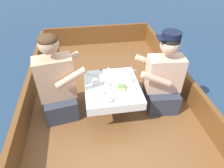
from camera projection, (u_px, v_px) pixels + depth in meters
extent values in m
plane|color=navy|center=(111.00, 120.00, 2.74)|extent=(60.00, 60.00, 0.00)
cube|color=brown|center=(111.00, 113.00, 2.66)|extent=(2.09, 3.71, 0.28)
cube|color=brown|center=(26.00, 105.00, 2.35)|extent=(0.06, 3.71, 0.31)
cube|color=brown|center=(188.00, 88.00, 2.60)|extent=(0.06, 3.71, 0.31)
cube|color=brown|center=(97.00, 35.00, 3.90)|extent=(1.97, 0.06, 0.36)
cylinder|color=#B2B2B7|center=(112.00, 99.00, 2.40)|extent=(0.07, 0.07, 0.36)
cube|color=brown|center=(112.00, 86.00, 2.29)|extent=(0.59, 0.66, 0.02)
cube|color=white|center=(112.00, 86.00, 2.28)|extent=(0.62, 0.69, 0.00)
cube|color=white|center=(117.00, 110.00, 2.04)|extent=(0.62, 0.00, 0.10)
cube|color=white|center=(108.00, 73.00, 2.58)|extent=(0.62, 0.00, 0.10)
cube|color=#333847|center=(61.00, 103.00, 2.41)|extent=(0.43, 0.49, 0.26)
cube|color=tan|center=(55.00, 78.00, 2.18)|extent=(0.43, 0.28, 0.50)
sphere|color=tan|center=(48.00, 44.00, 1.93)|extent=(0.21, 0.21, 0.21)
ellipsoid|color=#472D19|center=(47.00, 40.00, 1.91)|extent=(0.20, 0.20, 0.11)
cylinder|color=tan|center=(66.00, 61.00, 2.30)|extent=(0.34, 0.12, 0.21)
cylinder|color=tan|center=(71.00, 78.00, 2.03)|extent=(0.34, 0.12, 0.21)
cube|color=#333847|center=(160.00, 96.00, 2.51)|extent=(0.40, 0.47, 0.26)
cube|color=beige|center=(164.00, 74.00, 2.31)|extent=(0.42, 0.25, 0.43)
sphere|color=beige|center=(170.00, 45.00, 2.08)|extent=(0.21, 0.21, 0.21)
ellipsoid|color=black|center=(171.00, 40.00, 2.05)|extent=(0.20, 0.20, 0.12)
cylinder|color=beige|center=(156.00, 79.00, 2.12)|extent=(0.34, 0.10, 0.21)
cylinder|color=beige|center=(149.00, 62.00, 2.40)|extent=(0.34, 0.10, 0.21)
cylinder|color=black|center=(172.00, 35.00, 2.02)|extent=(0.20, 0.20, 0.06)
cube|color=black|center=(162.00, 38.00, 2.03)|extent=(0.11, 0.16, 0.01)
cylinder|color=silver|center=(122.00, 89.00, 2.22)|extent=(0.20, 0.20, 0.01)
cylinder|color=silver|center=(107.00, 78.00, 2.39)|extent=(0.21, 0.21, 0.01)
cube|color=tan|center=(122.00, 87.00, 2.21)|extent=(0.11, 0.10, 0.04)
cube|color=#669347|center=(122.00, 86.00, 2.19)|extent=(0.09, 0.08, 0.01)
cylinder|color=silver|center=(107.00, 100.00, 2.06)|extent=(0.11, 0.11, 0.04)
cylinder|color=beige|center=(107.00, 99.00, 2.05)|extent=(0.09, 0.09, 0.02)
cylinder|color=silver|center=(97.00, 94.00, 2.13)|extent=(0.14, 0.14, 0.04)
cylinder|color=beige|center=(97.00, 93.00, 2.12)|extent=(0.11, 0.11, 0.02)
cylinder|color=silver|center=(126.00, 73.00, 2.44)|extent=(0.13, 0.13, 0.04)
cylinder|color=beige|center=(126.00, 73.00, 2.43)|extent=(0.11, 0.11, 0.02)
cylinder|color=silver|center=(95.00, 82.00, 2.28)|extent=(0.06, 0.06, 0.06)
torus|color=silver|center=(99.00, 81.00, 2.28)|extent=(0.04, 0.01, 0.04)
cylinder|color=#3D2314|center=(95.00, 81.00, 2.27)|extent=(0.05, 0.05, 0.01)
cylinder|color=silver|center=(130.00, 79.00, 2.32)|extent=(0.06, 0.06, 0.06)
torus|color=silver|center=(134.00, 79.00, 2.32)|extent=(0.04, 0.01, 0.04)
cylinder|color=#3D2314|center=(130.00, 78.00, 2.30)|extent=(0.05, 0.05, 0.01)
cylinder|color=silver|center=(107.00, 84.00, 2.26)|extent=(0.06, 0.06, 0.05)
cylinder|color=beige|center=(107.00, 84.00, 2.26)|extent=(0.07, 0.07, 0.03)
cube|color=silver|center=(111.00, 71.00, 2.51)|extent=(0.08, 0.16, 0.00)
ellipsoid|color=silver|center=(108.00, 68.00, 2.56)|extent=(0.04, 0.02, 0.01)
cube|color=silver|center=(94.00, 75.00, 2.44)|extent=(0.16, 0.07, 0.00)
ellipsoid|color=silver|center=(89.00, 74.00, 2.45)|extent=(0.04, 0.02, 0.01)
cube|color=silver|center=(130.00, 70.00, 2.53)|extent=(0.17, 0.04, 0.00)
cube|color=silver|center=(108.00, 89.00, 2.22)|extent=(0.06, 0.17, 0.00)
ellipsoid|color=silver|center=(109.00, 85.00, 2.27)|extent=(0.04, 0.02, 0.01)
cube|color=silver|center=(106.00, 71.00, 2.51)|extent=(0.15, 0.10, 0.00)
cube|color=silver|center=(101.00, 70.00, 2.53)|extent=(0.04, 0.04, 0.00)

